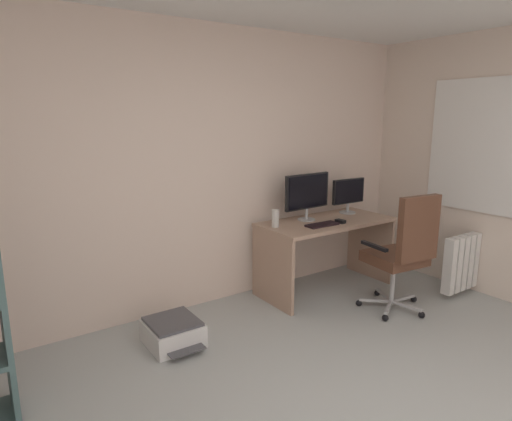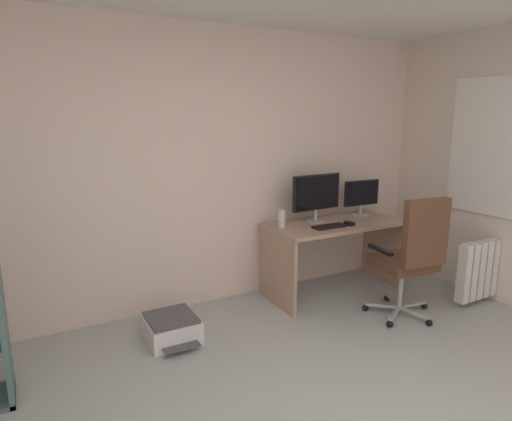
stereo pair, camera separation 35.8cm
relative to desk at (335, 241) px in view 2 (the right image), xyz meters
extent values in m
cube|color=beige|center=(-1.37, 0.45, 0.76)|extent=(5.28, 0.10, 2.60)
cube|color=white|center=(1.27, -0.90, 0.96)|extent=(0.01, 1.13, 1.24)
cube|color=white|center=(1.26, -0.90, 0.96)|extent=(0.02, 1.21, 1.32)
cube|color=tan|center=(0.00, 0.00, 0.18)|extent=(1.41, 0.65, 0.04)
cube|color=tan|center=(-0.69, 0.00, -0.19)|extent=(0.04, 0.63, 0.71)
cube|color=tan|center=(0.69, 0.00, -0.19)|extent=(0.04, 0.63, 0.71)
cylinder|color=#B2B5B7|center=(-0.16, 0.13, 0.21)|extent=(0.18, 0.18, 0.01)
cylinder|color=#B2B5B7|center=(-0.16, 0.13, 0.27)|extent=(0.03, 0.03, 0.12)
cube|color=black|center=(-0.16, 0.13, 0.50)|extent=(0.57, 0.07, 0.36)
cube|color=black|center=(-0.16, 0.11, 0.50)|extent=(0.53, 0.04, 0.33)
cylinder|color=#B2B5B7|center=(0.44, 0.13, 0.21)|extent=(0.18, 0.18, 0.01)
cylinder|color=#B2B5B7|center=(0.44, 0.13, 0.27)|extent=(0.03, 0.03, 0.11)
cube|color=black|center=(0.44, 0.13, 0.45)|extent=(0.43, 0.05, 0.27)
cube|color=black|center=(0.44, 0.11, 0.45)|extent=(0.40, 0.02, 0.25)
cube|color=black|center=(-0.19, -0.14, 0.21)|extent=(0.34, 0.13, 0.02)
cube|color=black|center=(0.04, -0.16, 0.22)|extent=(0.07, 0.10, 0.03)
cylinder|color=silver|center=(-0.60, 0.08, 0.29)|extent=(0.07, 0.07, 0.17)
cube|color=#B7BABC|center=(0.34, -0.73, -0.47)|extent=(0.30, 0.07, 0.02)
sphere|color=black|center=(0.49, -0.75, -0.51)|extent=(0.06, 0.06, 0.06)
cube|color=#B7BABC|center=(0.26, -0.58, -0.47)|extent=(0.15, 0.29, 0.02)
sphere|color=black|center=(0.32, -0.44, -0.51)|extent=(0.06, 0.06, 0.06)
cube|color=#B7BABC|center=(0.09, -0.61, -0.47)|extent=(0.24, 0.23, 0.02)
sphere|color=black|center=(-0.03, -0.51, -0.51)|extent=(0.06, 0.06, 0.06)
cube|color=#B7BABC|center=(0.06, -0.79, -0.47)|extent=(0.28, 0.17, 0.02)
sphere|color=black|center=(-0.07, -0.86, -0.51)|extent=(0.06, 0.06, 0.06)
cube|color=#B7BABC|center=(0.22, -0.86, -0.47)|extent=(0.09, 0.30, 0.02)
sphere|color=black|center=(0.25, -1.01, -0.51)|extent=(0.06, 0.06, 0.06)
cylinder|color=#B7BABC|center=(0.20, -0.72, -0.28)|extent=(0.04, 0.04, 0.38)
cube|color=brown|center=(0.20, -0.72, -0.04)|extent=(0.52, 0.50, 0.10)
cube|color=brown|center=(0.17, -0.97, 0.30)|extent=(0.44, 0.12, 0.58)
cube|color=black|center=(-0.06, -0.69, 0.11)|extent=(0.08, 0.31, 0.03)
cube|color=black|center=(0.45, -0.75, 0.11)|extent=(0.08, 0.31, 0.03)
cube|color=#4B6C6D|center=(-2.94, -0.38, 0.03)|extent=(0.03, 0.34, 1.15)
cube|color=white|center=(-1.79, -0.16, -0.45)|extent=(0.41, 0.42, 0.18)
cube|color=#4C4C51|center=(-1.79, -0.16, -0.35)|extent=(0.37, 0.39, 0.02)
cube|color=#4C4C51|center=(-1.79, -0.41, -0.49)|extent=(0.28, 0.10, 0.01)
cube|color=white|center=(0.81, -0.90, -0.20)|extent=(0.08, 0.10, 0.57)
cube|color=white|center=(0.92, -0.90, -0.20)|extent=(0.08, 0.10, 0.57)
cube|color=white|center=(1.02, -0.90, -0.20)|extent=(0.08, 0.10, 0.57)
cube|color=white|center=(1.12, -0.90, -0.20)|extent=(0.08, 0.10, 0.57)
cube|color=white|center=(1.22, -0.90, -0.20)|extent=(0.08, 0.10, 0.57)
cube|color=white|center=(1.32, -0.90, -0.20)|extent=(0.08, 0.10, 0.57)
cube|color=white|center=(1.43, -0.90, -0.20)|extent=(0.08, 0.10, 0.57)
cube|color=white|center=(1.53, -0.90, -0.20)|extent=(0.08, 0.10, 0.57)
camera|label=1|loc=(-3.06, -3.19, 1.25)|focal=30.72mm
camera|label=2|loc=(-2.76, -3.38, 1.25)|focal=30.72mm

